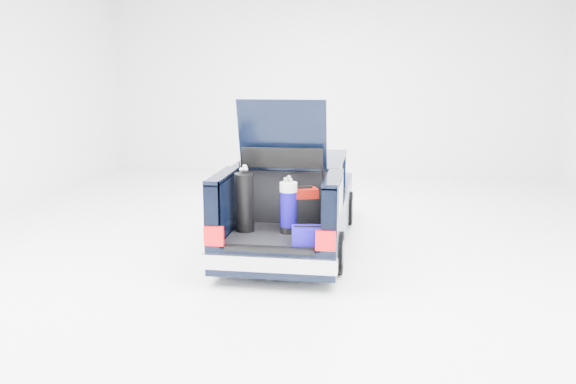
% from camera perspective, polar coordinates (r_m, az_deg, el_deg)
% --- Properties ---
extents(ground, '(14.00, 14.00, 0.00)m').
position_cam_1_polar(ground, '(10.19, 0.42, -4.90)').
color(ground, white).
rests_on(ground, ground).
extents(car, '(1.87, 4.65, 2.47)m').
position_cam_1_polar(car, '(10.12, 0.51, -1.08)').
color(car, black).
rests_on(car, ground).
extents(red_suitcase, '(0.45, 0.39, 0.65)m').
position_cam_1_polar(red_suitcase, '(8.70, 1.44, -1.66)').
color(red_suitcase, '#6E0A03').
rests_on(red_suitcase, car).
extents(black_golf_bag, '(0.27, 0.32, 0.95)m').
position_cam_1_polar(black_golf_bag, '(8.63, -4.09, -0.94)').
color(black_golf_bag, black).
rests_on(black_golf_bag, car).
extents(blue_golf_bag, '(0.31, 0.31, 0.82)m').
position_cam_1_polar(blue_golf_bag, '(8.56, 0.04, -1.42)').
color(blue_golf_bag, black).
rests_on(blue_golf_bag, car).
extents(blue_duffel, '(0.51, 0.37, 0.25)m').
position_cam_1_polar(blue_duffel, '(8.12, 2.02, -4.05)').
color(blue_duffel, '#10057F').
rests_on(blue_duffel, car).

